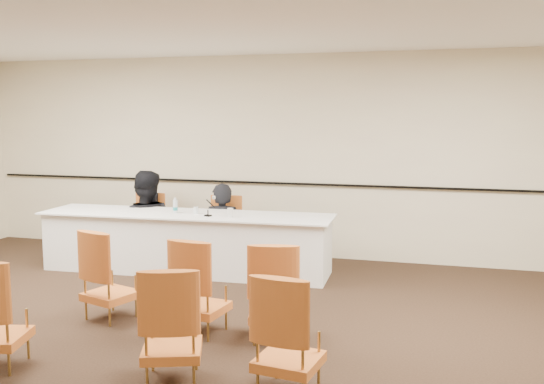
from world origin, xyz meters
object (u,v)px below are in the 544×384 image
Objects in this scene: panel_table at (186,242)px; aud_chair_back_right at (289,333)px; panelist_second at (145,233)px; aud_chair_back_mid at (172,323)px; aud_chair_front_mid at (201,285)px; panelist_main_chair at (222,230)px; drinking_glass at (196,211)px; aud_chair_front_right at (275,290)px; panelist_second_chair at (145,226)px; coffee_cup at (230,213)px; panelist_main at (222,240)px; microphone at (208,206)px; water_bottle at (175,205)px; aud_chair_front_left at (110,274)px.

panel_table is 4.19× the size of aud_chair_back_right.
panelist_second reaches higher than aud_chair_back_mid.
aud_chair_back_mid is at bearing -71.94° from aud_chair_front_mid.
panelist_second is (-1.20, -0.05, -0.09)m from panelist_main_chair.
panelist_main_chair is 9.50× the size of drinking_glass.
panelist_second is 3.33m from aud_chair_front_mid.
aud_chair_front_right is (1.67, -2.06, -0.37)m from drinking_glass.
panelist_second_chair is at bearing 134.64° from aud_chair_front_mid.
coffee_cup is at bearing 109.55° from aud_chair_front_mid.
aud_chair_back_right reaches higher than panel_table.
panelist_main is 0.97m from coffee_cup.
aud_chair_front_right is (2.73, -2.64, 0.09)m from panelist_second.
panelist_second_chair is at bearing 180.00° from panelist_main_chair.
microphone is 3.20m from aud_chair_back_mid.
panelist_main is at bearing 84.42° from aud_chair_back_mid.
panel_table is at bearing 91.79° from aud_chair_back_mid.
aud_chair_front_mid is 0.74m from aud_chair_front_right.
panelist_main_chair and panelist_second_chair have the same top height.
coffee_cup is (0.68, -0.13, 0.46)m from panel_table.
panelist_main_chair is 4.51× the size of water_bottle.
microphone is at bearing 97.38° from aud_chair_front_left.
drinking_glass is at bearing 169.57° from coffee_cup.
microphone is 0.32m from coffee_cup.
aud_chair_front_right is at bearing 42.92° from aud_chair_back_mid.
panelist_second reaches higher than panel_table.
panelist_main is 0.95m from water_bottle.
panelist_main is 1.72× the size of aud_chair_front_right.
drinking_glass is (-0.21, 0.10, -0.08)m from microphone.
panelist_main reaches higher than panel_table.
aud_chair_front_right is at bearing 10.75° from aud_chair_front_mid.
panel_table is at bearing 7.27° from water_bottle.
aud_chair_back_right is at bearing -52.04° from panelist_second_chair.
drinking_glass is 0.11× the size of aud_chair_front_left.
water_bottle is 0.22× the size of aud_chair_front_mid.
panelist_main is at bearing 60.94° from panel_table.
drinking_glass is at bearing -13.20° from panel_table.
panelist_main_chair is 0.74m from drinking_glass.
drinking_glass is at bearing 137.14° from panelist_second.
panelist_second reaches higher than aud_chair_back_right.
aud_chair_back_right is at bearing 116.05° from panelist_second.
aud_chair_front_mid is (1.99, -2.67, 0.09)m from panelist_second.
panelist_main_chair reaches higher than panel_table.
panelist_main_chair is 2.60m from aud_chair_front_left.
panelist_second_chair is at bearing 143.24° from water_bottle.
drinking_glass is (-0.14, -0.63, 0.37)m from panelist_main_chair.
panelist_second is 1.54m from microphone.
aud_chair_front_right is 1.22m from aud_chair_back_mid.
panel_table is at bearing 133.14° from aud_chair_back_right.
drinking_glass is at bearing 89.40° from aud_chair_back_mid.
coffee_cup is 0.12× the size of aud_chair_front_mid.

